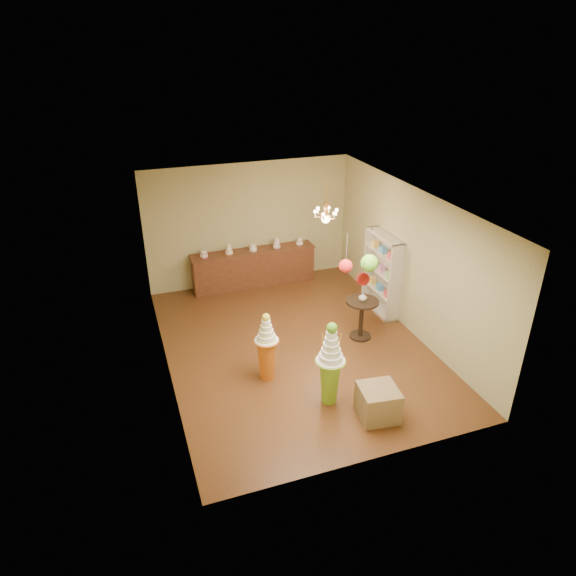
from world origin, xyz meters
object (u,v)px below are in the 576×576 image
object	(u,v)px
pedestal_orange	(267,353)
sideboard	(254,267)
round_table	(362,314)
pedestal_green	(330,370)

from	to	relation	value
pedestal_orange	sideboard	bearing A→B (deg)	77.53
round_table	pedestal_orange	bearing A→B (deg)	-162.57
pedestal_orange	sideboard	size ratio (longest dim) A/B	0.44
pedestal_orange	sideboard	xyz separation A→B (m)	(0.84, 3.79, -0.05)
pedestal_green	pedestal_orange	xyz separation A→B (m)	(-0.80, 0.98, -0.10)
pedestal_orange	round_table	world-z (taller)	pedestal_orange
pedestal_green	round_table	world-z (taller)	pedestal_green
pedestal_green	sideboard	world-z (taller)	pedestal_green
sideboard	pedestal_green	bearing A→B (deg)	-90.47
round_table	pedestal_green	bearing A→B (deg)	-130.43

